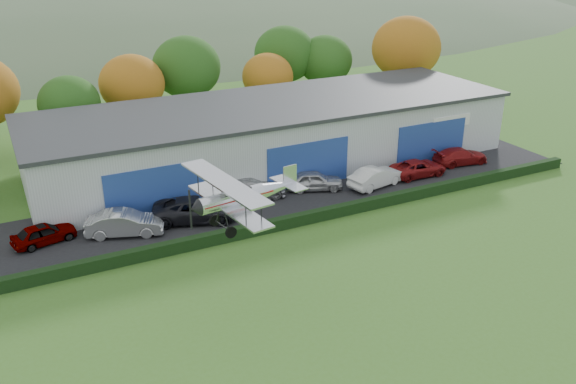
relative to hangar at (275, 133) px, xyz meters
name	(u,v)px	position (x,y,z in m)	size (l,w,h in m)	color
ground	(443,371)	(-5.00, -27.98, -2.66)	(300.00, 300.00, 0.00)	#3E6B21
apron	(291,195)	(-2.00, -6.98, -2.63)	(48.00, 9.00, 0.05)	black
hedge	(323,214)	(-2.00, -11.78, -2.26)	(46.00, 0.60, 0.80)	black
hangar	(275,133)	(0.00, 0.00, 0.00)	(40.60, 12.60, 5.30)	#B2B7BC
tree_belt	(180,75)	(-4.15, 12.64, 2.95)	(75.70, 13.22, 10.12)	#3D2614
distant_hills	(39,76)	(-9.38, 112.02, -15.70)	(430.00, 196.00, 56.00)	#4C6642
car_0	(44,233)	(-19.58, -6.86, -1.93)	(1.60, 3.97, 1.35)	gray
car_1	(125,223)	(-14.70, -7.98, -1.78)	(1.74, 4.99, 1.64)	silver
car_2	(196,209)	(-9.84, -8.01, -1.79)	(2.70, 5.86, 1.63)	black
car_3	(250,189)	(-5.08, -6.31, -1.81)	(2.22, 5.46, 1.58)	silver
car_4	(314,180)	(0.04, -6.92, -1.86)	(1.77, 4.39, 1.49)	silver
car_5	(376,177)	(4.66, -8.50, -1.82)	(1.66, 4.76, 1.57)	silver
car_6	(418,168)	(9.03, -8.17, -1.94)	(2.20, 4.77, 1.33)	maroon
car_7	(460,156)	(13.99, -7.59, -1.90)	(1.97, 4.85, 1.41)	maroon
biplane	(241,195)	(-10.74, -18.52, 3.51)	(6.26, 7.18, 2.67)	silver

